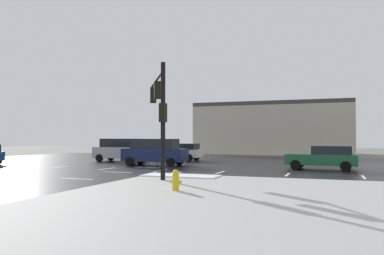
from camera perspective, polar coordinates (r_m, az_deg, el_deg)
name	(u,v)px	position (r m, az deg, el deg)	size (l,w,h in m)	color
ground_plane	(133,170)	(25.82, -8.77, -6.27)	(120.00, 120.00, 0.00)	slate
road_asphalt	(133,170)	(25.82, -8.77, -6.24)	(44.00, 44.00, 0.02)	black
sidewalk_corner	(315,218)	(10.74, 17.89, -12.64)	(18.00, 18.00, 0.14)	#B2B2AD
snow_strip_curbside	(181,176)	(20.06, -1.72, -7.18)	(4.00, 1.60, 0.06)	white
lane_markings	(139,172)	(24.04, -7.84, -6.57)	(36.15, 36.15, 0.01)	silver
traffic_signal_mast	(159,103)	(19.94, -4.89, 3.64)	(3.13, 5.03, 5.61)	black
fire_hydrant	(176,180)	(14.73, -2.44, -7.81)	(0.48, 0.26, 0.79)	gold
strip_building_background	(273,128)	(51.80, 11.99, -0.13)	(19.78, 8.00, 6.70)	#BCB29E
sedan_white	(179,152)	(35.47, -1.93, -3.59)	(4.56, 2.06, 1.58)	white
sedan_green	(324,157)	(26.75, 19.08, -4.20)	(4.63, 2.26, 1.58)	#195933
suv_silver	(121,149)	(34.69, -10.48, -3.23)	(4.88, 2.27, 2.03)	#B7BABF
suv_navy	(155,151)	(29.38, -5.55, -3.56)	(4.93, 2.42, 2.03)	#141E47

